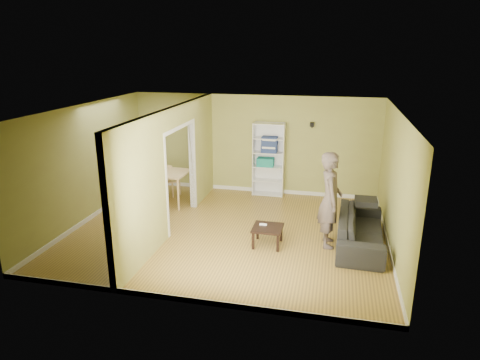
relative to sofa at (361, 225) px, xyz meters
name	(u,v)px	position (x,y,z in m)	size (l,w,h in m)	color
room_shell	(228,173)	(-2.70, 0.04, 0.88)	(6.50, 6.50, 6.50)	#A98535
partition	(173,169)	(-3.90, 0.04, 0.88)	(0.22, 5.50, 2.60)	#9B984E
wall_speaker	(312,125)	(-1.20, 2.73, 1.48)	(0.10, 0.10, 0.10)	black
sofa	(361,225)	(0.00, 0.00, 0.00)	(0.95, 2.22, 0.85)	black
person	(331,192)	(-0.63, -0.15, 0.69)	(0.63, 0.81, 2.22)	slate
bookshelf	(269,159)	(-2.27, 2.65, 0.54)	(0.81, 0.35, 1.92)	white
paper_box_teal	(265,162)	(-2.35, 2.60, 0.47)	(0.43, 0.28, 0.22)	#1E6E70
paper_box_navy_b	(269,148)	(-2.25, 2.60, 0.84)	(0.40, 0.26, 0.21)	#151150
paper_box_navy_c	(270,141)	(-2.25, 2.60, 1.04)	(0.40, 0.26, 0.20)	navy
coffee_table	(268,230)	(-1.79, -0.43, -0.09)	(0.58, 0.58, 0.39)	black
game_controller	(263,224)	(-1.89, -0.36, -0.02)	(0.14, 0.04, 0.03)	white
dining_table	(162,174)	(-4.76, 1.40, 0.32)	(1.32, 0.88, 0.82)	#CFB180
chair_left	(138,181)	(-5.44, 1.44, 0.08)	(0.46, 0.46, 1.00)	tan
chair_near	(157,192)	(-4.68, 0.87, 0.04)	(0.43, 0.43, 0.94)	tan
chair_far	(172,180)	(-4.73, 1.98, 0.01)	(0.40, 0.40, 0.87)	tan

